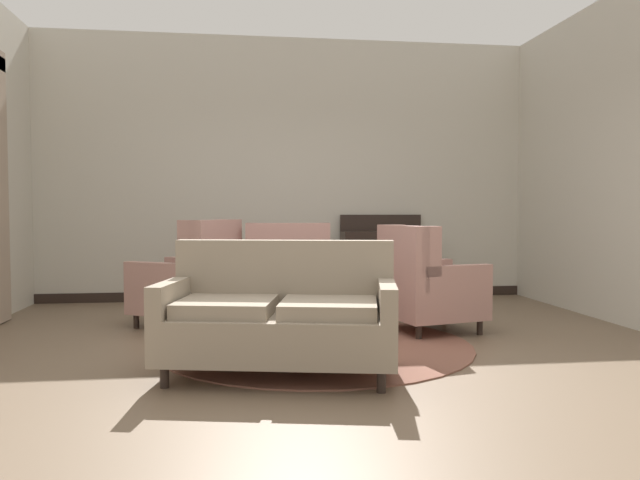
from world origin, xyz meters
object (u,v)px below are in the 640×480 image
at_px(coffee_table, 308,298).
at_px(armchair_back_corner, 192,282).
at_px(porcelain_vase, 304,271).
at_px(sideboard, 384,261).
at_px(armchair_far_left, 288,278).
at_px(armchair_near_window, 425,286).
at_px(settee, 279,318).

bearing_deg(coffee_table, armchair_back_corner, 139.40).
bearing_deg(porcelain_vase, armchair_back_corner, 137.66).
bearing_deg(sideboard, armchair_far_left, -137.95).
bearing_deg(armchair_near_window, armchair_back_corner, 61.99).
relative_size(coffee_table, armchair_near_window, 0.86).
height_order(coffee_table, armchair_near_window, armchair_near_window).
relative_size(armchair_back_corner, armchair_far_left, 1.11).
bearing_deg(coffee_table, sideboard, 62.55).
bearing_deg(armchair_far_left, porcelain_vase, 96.44).
xyz_separation_m(coffee_table, porcelain_vase, (-0.03, -0.02, 0.24)).
height_order(settee, armchair_far_left, armchair_far_left).
relative_size(porcelain_vase, armchair_far_left, 0.34).
relative_size(armchair_near_window, armchair_far_left, 0.99).
bearing_deg(porcelain_vase, settee, -105.88).
xyz_separation_m(porcelain_vase, armchair_far_left, (-0.03, 1.26, -0.20)).
bearing_deg(coffee_table, armchair_near_window, 15.86).
relative_size(settee, armchair_back_corner, 1.52).
bearing_deg(armchair_far_left, coffee_table, 98.07).
bearing_deg(armchair_near_window, settee, 118.53).
relative_size(settee, armchair_near_window, 1.71).
distance_m(armchair_far_left, sideboard, 1.79).
distance_m(armchair_near_window, sideboard, 2.11).
relative_size(armchair_near_window, armchair_back_corner, 0.89).
bearing_deg(settee, porcelain_vase, 86.05).
xyz_separation_m(coffee_table, armchair_near_window, (1.16, 0.33, 0.04)).
bearing_deg(sideboard, armchair_back_corner, -146.34).
relative_size(porcelain_vase, armchair_near_window, 0.34).
bearing_deg(sideboard, settee, -114.67).
bearing_deg(settee, armchair_far_left, 95.62).
xyz_separation_m(settee, sideboard, (1.58, 3.43, 0.10)).
relative_size(armchair_near_window, sideboard, 0.92).
bearing_deg(settee, armchair_back_corner, 123.12).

